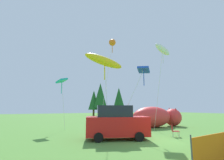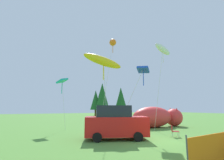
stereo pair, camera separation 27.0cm
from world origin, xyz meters
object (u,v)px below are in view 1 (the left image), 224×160
(folding_chair, at_px, (174,130))
(kite_blue_box, at_px, (143,71))
(kite_teal_diamond, at_px, (62,81))
(parked_car, at_px, (116,123))
(kite_yellow_hero, at_px, (105,61))
(inflatable_cat, at_px, (157,118))
(kite_white_ghost, at_px, (163,50))
(kite_orange_flower, at_px, (112,43))

(folding_chair, distance_m, kite_blue_box, 5.06)
(kite_teal_diamond, bearing_deg, parked_car, -69.69)
(kite_blue_box, distance_m, kite_yellow_hero, 3.69)
(inflatable_cat, distance_m, kite_white_ghost, 7.78)
(parked_car, height_order, kite_yellow_hero, kite_yellow_hero)
(parked_car, height_order, folding_chair, parked_car)
(kite_teal_diamond, relative_size, kite_orange_flower, 0.50)
(inflatable_cat, distance_m, kite_teal_diamond, 11.06)
(folding_chair, relative_size, kite_yellow_hero, 0.15)
(kite_orange_flower, bearing_deg, kite_yellow_hero, -121.08)
(inflatable_cat, relative_size, kite_orange_flower, 0.66)
(parked_car, bearing_deg, kite_blue_box, 26.49)
(parked_car, distance_m, kite_white_ghost, 8.42)
(folding_chair, bearing_deg, kite_yellow_hero, -152.41)
(parked_car, relative_size, folding_chair, 5.31)
(kite_white_ghost, height_order, kite_blue_box, kite_white_ghost)
(kite_orange_flower, relative_size, kite_yellow_hero, 1.76)
(kite_blue_box, bearing_deg, parked_car, -174.37)
(kite_white_ghost, xyz_separation_m, kite_blue_box, (-2.79, -0.62, -2.40))
(folding_chair, bearing_deg, inflatable_cat, 95.88)
(kite_teal_diamond, xyz_separation_m, kite_white_ghost, (7.93, -5.87, 2.74))
(inflatable_cat, distance_m, kite_blue_box, 7.79)
(folding_chair, relative_size, inflatable_cat, 0.13)
(folding_chair, height_order, kite_yellow_hero, kite_yellow_hero)
(folding_chair, bearing_deg, kite_orange_flower, 134.26)
(kite_orange_flower, height_order, kite_yellow_hero, kite_orange_flower)
(inflatable_cat, relative_size, kite_teal_diamond, 1.34)
(kite_blue_box, bearing_deg, inflatable_cat, 40.52)
(folding_chair, distance_m, inflatable_cat, 6.60)
(folding_chair, height_order, kite_orange_flower, kite_orange_flower)
(folding_chair, bearing_deg, kite_teal_diamond, 167.96)
(inflatable_cat, relative_size, kite_yellow_hero, 1.16)
(inflatable_cat, xyz_separation_m, kite_white_ghost, (-2.27, -3.71, 6.45))
(inflatable_cat, bearing_deg, kite_yellow_hero, -153.24)
(inflatable_cat, bearing_deg, kite_white_ghost, -123.37)
(folding_chair, bearing_deg, kite_white_ghost, 96.86)
(kite_white_ghost, height_order, kite_orange_flower, kite_orange_flower)
(folding_chair, relative_size, kite_orange_flower, 0.08)
(kite_white_ghost, xyz_separation_m, kite_orange_flower, (-2.16, 6.06, 2.36))
(parked_car, height_order, kite_blue_box, kite_blue_box)
(kite_white_ghost, bearing_deg, kite_teal_diamond, 143.49)
(folding_chair, distance_m, kite_orange_flower, 12.35)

